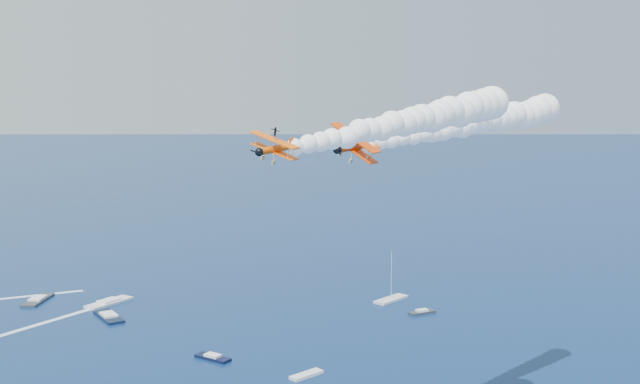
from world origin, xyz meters
TOP-DOWN VIEW (x-y plane):
  - biplane_lead at (16.00, 35.82)m, footprint 10.18×12.32m
  - biplane_trail at (-6.32, 20.40)m, footprint 8.16×9.42m
  - smoke_trail_lead at (43.21, 40.96)m, footprint 56.00×24.61m
  - smoke_trail_trail at (20.14, 28.58)m, footprint 56.46×34.93m
  - spectator_boats at (-2.04, 119.37)m, footprint 213.34×193.22m

SIDE VIEW (x-z plane):
  - spectator_boats at x=-2.04m, z-range 0.00..0.70m
  - biplane_lead at x=16.00m, z-range 51.12..60.81m
  - biplane_trail at x=-6.32m, z-range 54.56..60.81m
  - smoke_trail_lead at x=43.21m, z-range 53.14..62.97m
  - smoke_trail_trail at x=20.14m, z-range 54.87..64.69m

